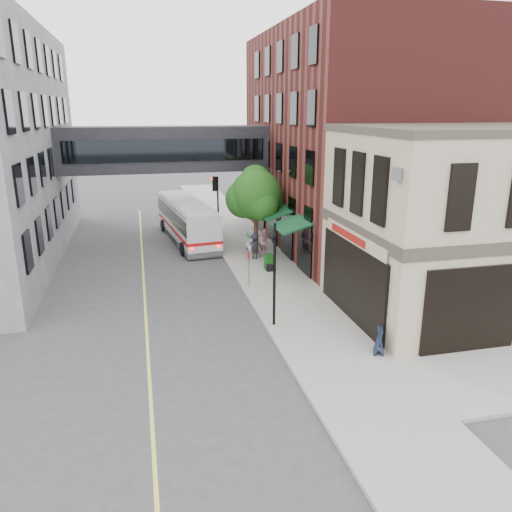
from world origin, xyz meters
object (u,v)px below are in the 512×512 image
pedestrian_b (265,242)px  pedestrian_a (253,241)px  bus (187,219)px  newspaper_box (269,262)px  sandwich_board (379,341)px  pedestrian_c (255,246)px

pedestrian_b → pedestrian_a: bearing=116.0°
bus → pedestrian_a: 6.15m
newspaper_box → sandwich_board: size_ratio=0.88×
pedestrian_c → newspaper_box: pedestrian_c is taller
bus → pedestrian_c: (3.56, -6.07, -0.60)m
pedestrian_b → bus: bearing=116.3°
pedestrian_b → pedestrian_c: (-0.76, -0.40, -0.08)m
bus → pedestrian_b: size_ratio=5.87×
pedestrian_a → pedestrian_c: 1.21m
pedestrian_a → newspaper_box: 3.46m
pedestrian_b → pedestrian_c: 0.86m
pedestrian_b → newspaper_box: (-0.45, -2.63, -0.46)m
pedestrian_b → sandwich_board: 13.73m
pedestrian_b → sandwich_board: size_ratio=1.78×
pedestrian_b → pedestrian_c: bearing=-163.4°
pedestrian_c → sandwich_board: 13.41m
pedestrian_c → sandwich_board: (1.78, -13.28, -0.31)m
newspaper_box → pedestrian_a: bearing=83.8°
pedestrian_b → sandwich_board: (1.02, -13.68, -0.40)m
pedestrian_a → pedestrian_b: 1.01m
pedestrian_a → pedestrian_b: bearing=-64.2°
pedestrian_c → bus: bearing=145.5°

